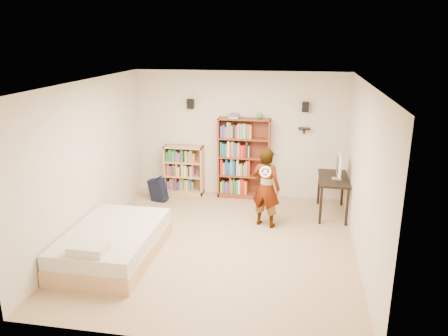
# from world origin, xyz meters

# --- Properties ---
(ground) EXTENTS (4.50, 5.00, 0.01)m
(ground) POSITION_xyz_m (0.00, 0.00, 0.00)
(ground) COLOR tan
(ground) RESTS_ON ground
(room_shell) EXTENTS (4.52, 5.02, 2.71)m
(room_shell) POSITION_xyz_m (0.00, 0.00, 1.76)
(room_shell) COLOR beige
(room_shell) RESTS_ON ground
(crown_molding) EXTENTS (4.50, 5.00, 0.06)m
(crown_molding) POSITION_xyz_m (0.00, 0.00, 2.67)
(crown_molding) COLOR silver
(crown_molding) RESTS_ON room_shell
(speaker_left) EXTENTS (0.14, 0.12, 0.20)m
(speaker_left) POSITION_xyz_m (-1.05, 2.40, 2.00)
(speaker_left) COLOR black
(speaker_left) RESTS_ON room_shell
(speaker_right) EXTENTS (0.14, 0.12, 0.20)m
(speaker_right) POSITION_xyz_m (1.35, 2.40, 2.00)
(speaker_right) COLOR black
(speaker_right) RESTS_ON room_shell
(wall_shelf) EXTENTS (0.25, 0.16, 0.02)m
(wall_shelf) POSITION_xyz_m (1.35, 2.41, 1.55)
(wall_shelf) COLOR black
(wall_shelf) RESTS_ON room_shell
(tall_bookshelf) EXTENTS (1.10, 0.32, 1.74)m
(tall_bookshelf) POSITION_xyz_m (0.11, 2.34, 0.87)
(tall_bookshelf) COLOR maroon
(tall_bookshelf) RESTS_ON ground
(low_bookshelf) EXTENTS (0.86, 0.32, 1.08)m
(low_bookshelf) POSITION_xyz_m (-1.22, 2.34, 0.54)
(low_bookshelf) COLOR tan
(low_bookshelf) RESTS_ON ground
(computer_desk) EXTENTS (0.56, 1.12, 0.76)m
(computer_desk) POSITION_xyz_m (1.95, 1.67, 0.38)
(computer_desk) COLOR black
(computer_desk) RESTS_ON ground
(imac) EXTENTS (0.11, 0.49, 0.49)m
(imac) POSITION_xyz_m (2.00, 1.58, 1.01)
(imac) COLOR white
(imac) RESTS_ON computer_desk
(daybed) EXTENTS (1.33, 2.04, 0.60)m
(daybed) POSITION_xyz_m (-1.57, -0.73, 0.30)
(daybed) COLOR beige
(daybed) RESTS_ON ground
(person) EXTENTS (0.62, 0.51, 1.47)m
(person) POSITION_xyz_m (0.71, 0.91, 0.74)
(person) COLOR black
(person) RESTS_ON ground
(wii_wheel) EXTENTS (0.21, 0.08, 0.21)m
(wii_wheel) POSITION_xyz_m (0.71, 0.64, 1.13)
(wii_wheel) COLOR white
(wii_wheel) RESTS_ON person
(navy_bag) EXTENTS (0.42, 0.33, 0.50)m
(navy_bag) POSITION_xyz_m (-1.65, 1.78, 0.25)
(navy_bag) COLOR black
(navy_bag) RESTS_ON ground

